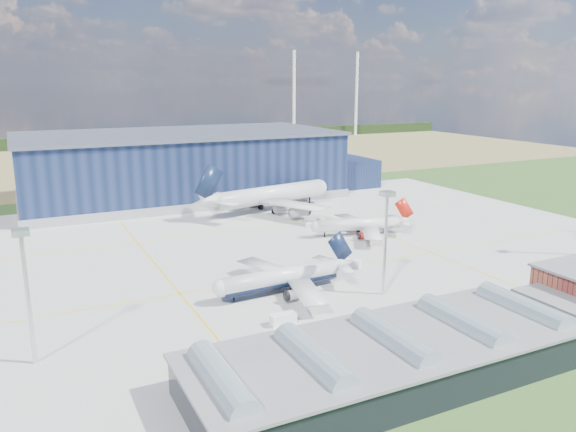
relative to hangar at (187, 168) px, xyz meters
The scene contains 18 objects.
ground 95.56m from the hangar, 91.70° to the right, with size 600.00×600.00×0.00m, color #2B4B1C.
apron 85.64m from the hangar, 91.90° to the right, with size 220.00×160.00×0.08m.
farmland 125.76m from the hangar, 91.29° to the left, with size 600.00×220.00×0.01m, color olive.
treeline 205.36m from the hangar, 90.78° to the left, with size 600.00×8.00×8.00m, color black.
hangar is the anchor object (origin of this frame).
glass_concourse 155.28m from the hangar, 93.42° to the right, with size 78.00×23.00×8.60m.
light_mast_west 139.77m from the hangar, 116.71° to the right, with size 2.60×2.60×23.00m.
light_mast_center 125.07m from the hangar, 86.70° to the right, with size 2.60×2.60×23.00m.
airliner_navy 114.95m from the hangar, 96.35° to the right, with size 35.72×34.94×11.65m, color silver, non-canonical shape.
airliner_red 86.77m from the hangar, 70.55° to the right, with size 33.35×32.62×10.87m, color silver, non-canonical shape.
airliner_widebody 44.21m from the hangar, 64.36° to the right, with size 57.46×56.21×18.74m, color silver, non-canonical shape.
gse_tug_a 111.41m from the hangar, 97.16° to the right, with size 2.20×3.60×1.50m, color #FFAB16.
gse_tug_b 105.95m from the hangar, 98.84° to the right, with size 1.98×2.97×1.29m, color #FFAB16.
gse_van_a 131.09m from the hangar, 98.53° to the right, with size 2.20×5.03×2.20m, color white.
gse_cart_a 68.28m from the hangar, 65.89° to the right, with size 1.93×2.89×1.25m, color white.
gse_van_b 107.22m from the hangar, 84.08° to the right, with size 2.05×4.47×2.05m, color white.
gse_cart_b 70.71m from the hangar, 72.59° to the right, with size 2.09×3.13×1.36m, color white.
car_b 139.52m from the hangar, 91.76° to the right, with size 1.38×3.96×1.31m, color #99999E.
Camera 1 is at (-59.91, -124.43, 45.39)m, focal length 35.00 mm.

